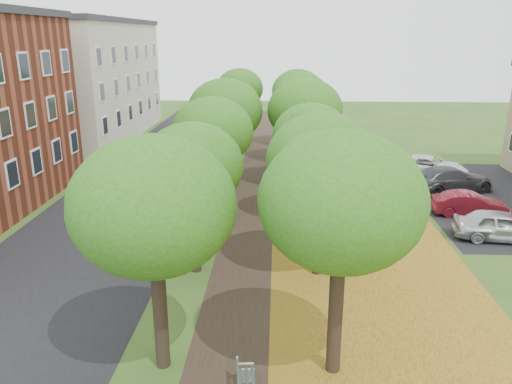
# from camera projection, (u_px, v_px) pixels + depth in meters

# --- Properties ---
(ground) EXTENTS (120.00, 120.00, 0.00)m
(ground) POSITION_uv_depth(u_px,v_px,m) (240.00, 367.00, 14.14)
(ground) COLOR #2D4C19
(ground) RESTS_ON ground
(street_asphalt) EXTENTS (8.00, 70.00, 0.01)m
(street_asphalt) POSITION_uv_depth(u_px,v_px,m) (130.00, 198.00, 28.74)
(street_asphalt) COLOR black
(street_asphalt) RESTS_ON ground
(footpath) EXTENTS (3.20, 70.00, 0.01)m
(footpath) POSITION_uv_depth(u_px,v_px,m) (260.00, 200.00, 28.44)
(footpath) COLOR black
(footpath) RESTS_ON ground
(leaf_verge) EXTENTS (7.50, 70.00, 0.01)m
(leaf_verge) POSITION_uv_depth(u_px,v_px,m) (348.00, 201.00, 28.23)
(leaf_verge) COLOR #B58421
(leaf_verge) RESTS_ON ground
(parking_lot) EXTENTS (9.00, 16.00, 0.01)m
(parking_lot) POSITION_uv_depth(u_px,v_px,m) (493.00, 198.00, 28.83)
(parking_lot) COLOR black
(parking_lot) RESTS_ON ground
(tree_row_west) EXTENTS (4.16, 34.16, 6.41)m
(tree_row_west) POSITION_uv_depth(u_px,v_px,m) (219.00, 119.00, 27.14)
(tree_row_west) COLOR black
(tree_row_west) RESTS_ON ground
(tree_row_east) EXTENTS (4.16, 34.16, 6.41)m
(tree_row_east) POSITION_uv_depth(u_px,v_px,m) (308.00, 120.00, 26.94)
(tree_row_east) COLOR black
(tree_row_east) RESTS_ON ground
(building_cream) EXTENTS (10.30, 20.30, 10.40)m
(building_cream) POSITION_uv_depth(u_px,v_px,m) (78.00, 79.00, 44.72)
(building_cream) COLOR beige
(building_cream) RESTS_ON ground
(car_silver) EXTENTS (4.27, 2.19, 1.39)m
(car_silver) POSITION_uv_depth(u_px,v_px,m) (501.00, 226.00, 22.72)
(car_silver) COLOR #B6B6BB
(car_silver) RESTS_ON ground
(car_red) EXTENTS (3.86, 1.71, 1.23)m
(car_red) POSITION_uv_depth(u_px,v_px,m) (470.00, 204.00, 25.86)
(car_red) COLOR maroon
(car_red) RESTS_ON ground
(car_grey) EXTENTS (5.61, 3.57, 1.51)m
(car_grey) POSITION_uv_depth(u_px,v_px,m) (450.00, 179.00, 29.80)
(car_grey) COLOR #333438
(car_grey) RESTS_ON ground
(car_white) EXTENTS (5.48, 3.96, 1.38)m
(car_white) POSITION_uv_depth(u_px,v_px,m) (429.00, 167.00, 32.93)
(car_white) COLOR silver
(car_white) RESTS_ON ground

